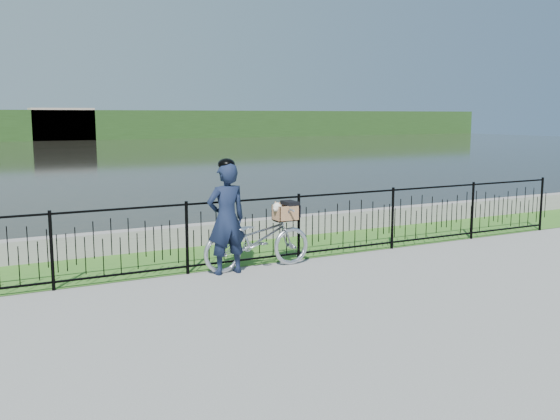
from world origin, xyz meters
TOP-DOWN VIEW (x-y plane):
  - ground at (0.00, 0.00)m, footprint 120.00×120.00m
  - grass_strip at (0.00, 2.60)m, footprint 60.00×2.00m
  - water at (0.00, 33.00)m, footprint 120.00×120.00m
  - quay_wall at (0.00, 3.60)m, footprint 60.00×0.30m
  - fence at (0.00, 1.60)m, footprint 14.00×0.06m
  - far_building_right at (6.00, 58.50)m, footprint 6.00×3.00m
  - bicycle_rig at (0.13, 1.40)m, footprint 1.86×0.65m
  - cyclist at (-0.44, 1.33)m, footprint 0.64×0.43m

SIDE VIEW (x-z plane):
  - ground at x=0.00m, z-range 0.00..0.00m
  - water at x=0.00m, z-range 0.00..0.00m
  - grass_strip at x=0.00m, z-range 0.00..0.01m
  - quay_wall at x=0.00m, z-range 0.00..0.40m
  - bicycle_rig at x=0.13m, z-range -0.04..1.04m
  - fence at x=0.00m, z-range 0.00..1.15m
  - cyclist at x=-0.44m, z-range -0.01..1.80m
  - far_building_right at x=6.00m, z-range 0.00..3.20m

